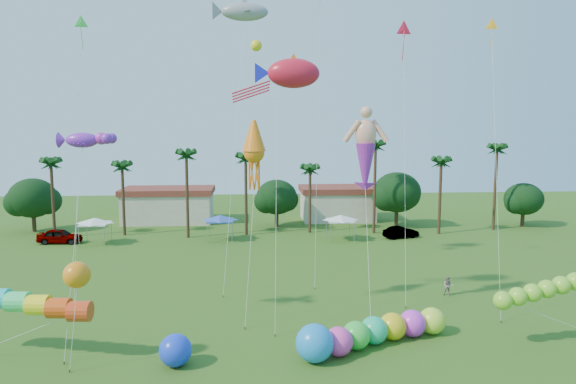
{
  "coord_description": "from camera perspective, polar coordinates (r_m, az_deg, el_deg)",
  "views": [
    {
      "loc": [
        -2.34,
        -22.46,
        13.0
      ],
      "look_at": [
        0.0,
        10.0,
        9.0
      ],
      "focal_mm": 32.0,
      "sensor_mm": 36.0,
      "label": 1
    }
  ],
  "objects": [
    {
      "name": "rainbow_tube",
      "position": [
        32.2,
        -25.78,
        -11.94
      ],
      "size": [
        9.03,
        3.25,
        3.51
      ],
      "color": "red",
      "rests_on": "ground"
    },
    {
      "name": "buildings_row",
      "position": [
        73.3,
        -4.67,
        -1.65
      ],
      "size": [
        35.0,
        7.0,
        4.0
      ],
      "color": "beige",
      "rests_on": "ground"
    },
    {
      "name": "spectator_b",
      "position": [
        42.73,
        17.36,
        -9.93
      ],
      "size": [
        0.93,
        0.84,
        1.57
      ],
      "primitive_type": "imported",
      "rotation": [
        0.0,
        0.0,
        -0.39
      ],
      "color": "gray",
      "rests_on": "ground"
    },
    {
      "name": "delta_kite_green",
      "position": [
        42.46,
        -22.02,
        16.44
      ],
      "size": [
        1.17,
        3.63,
        21.34
      ],
      "color": "green",
      "rests_on": "ground"
    },
    {
      "name": "caterpillar_inflatable",
      "position": [
        32.13,
        8.9,
        -15.19
      ],
      "size": [
        10.25,
        5.69,
        2.17
      ],
      "rotation": [
        0.0,
        0.0,
        0.42
      ],
      "color": "#ED3EB0",
      "rests_on": "ground"
    },
    {
      "name": "green_worm",
      "position": [
        33.5,
        22.76,
        -11.06
      ],
      "size": [
        10.51,
        2.36,
        3.59
      ],
      "color": "#81D22E",
      "rests_on": "ground"
    },
    {
      "name": "merman_kite",
      "position": [
        35.88,
        8.61,
        4.16
      ],
      "size": [
        2.76,
        5.32,
        14.05
      ],
      "color": "#F3A38A",
      "rests_on": "ground"
    },
    {
      "name": "car_b",
      "position": [
        63.17,
        12.44,
        -4.39
      ],
      "size": [
        4.52,
        2.61,
        1.41
      ],
      "primitive_type": "imported",
      "rotation": [
        0.0,
        0.0,
        1.85
      ],
      "color": "#4C4C54",
      "rests_on": "ground"
    },
    {
      "name": "blue_ball",
      "position": [
        30.17,
        -12.4,
        -16.8
      ],
      "size": [
        1.81,
        1.81,
        1.81
      ],
      "primitive_type": "sphere",
      "color": "blue",
      "rests_on": "ground"
    },
    {
      "name": "delta_kite_red",
      "position": [
        41.67,
        12.76,
        16.87
      ],
      "size": [
        1.41,
        4.29,
        21.21
      ],
      "color": "red",
      "rests_on": "ground"
    },
    {
      "name": "fish_kite",
      "position": [
        35.89,
        0.63,
        13.05
      ],
      "size": [
        5.55,
        5.84,
        17.9
      ],
      "color": "red",
      "rests_on": "ground"
    },
    {
      "name": "lobster_kite",
      "position": [
        34.42,
        -21.9,
        5.37
      ],
      "size": [
        3.84,
        6.22,
        13.0
      ],
      "color": "purple",
      "rests_on": "ground"
    },
    {
      "name": "car_a",
      "position": [
        64.4,
        -24.02,
        -4.5
      ],
      "size": [
        4.97,
        2.18,
        1.66
      ],
      "primitive_type": "imported",
      "rotation": [
        0.0,
        0.0,
        1.53
      ],
      "color": "#4C4C54",
      "rests_on": "ground"
    },
    {
      "name": "delta_kite_yellow",
      "position": [
        40.83,
        21.72,
        16.02
      ],
      "size": [
        1.03,
        4.71,
        20.86
      ],
      "color": "orange",
      "rests_on": "ground"
    },
    {
      "name": "shark_kite",
      "position": [
        46.78,
        -4.84,
        19.32
      ],
      "size": [
        5.73,
        8.84,
        23.97
      ],
      "color": "gray",
      "rests_on": "ground"
    },
    {
      "name": "squid_kite",
      "position": [
        35.4,
        -3.8,
        4.39
      ],
      "size": [
        1.69,
        3.96,
        13.71
      ],
      "color": "orange",
      "rests_on": "ground"
    },
    {
      "name": "tree_line",
      "position": [
        67.29,
        0.95,
        -0.44
      ],
      "size": [
        69.46,
        8.91,
        11.0
      ],
      "color": "#3A2819",
      "rests_on": "ground"
    },
    {
      "name": "orange_ball_kite",
      "position": [
        29.77,
        -22.4,
        -8.51
      ],
      "size": [
        1.69,
        1.69,
        6.02
      ],
      "color": "orange",
      "rests_on": "ground"
    },
    {
      "name": "tent_row",
      "position": [
        59.8,
        -7.58,
        -2.93
      ],
      "size": [
        31.0,
        4.0,
        0.6
      ],
      "color": "white",
      "rests_on": "ground"
    }
  ]
}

